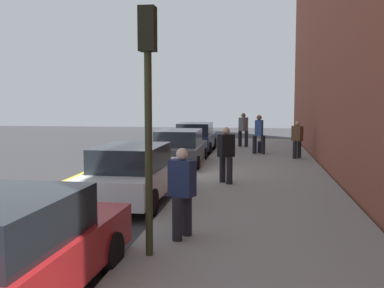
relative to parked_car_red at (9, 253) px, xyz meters
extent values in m
plane|color=#333335|center=(11.22, 0.06, -0.76)|extent=(56.00, 56.00, 0.00)
cube|color=gray|center=(11.22, -3.24, -0.68)|extent=(28.00, 4.60, 0.15)
cube|color=gold|center=(11.22, 3.26, -0.75)|extent=(28.00, 0.14, 0.01)
cube|color=white|center=(10.68, -0.64, -0.65)|extent=(6.99, 0.56, 0.22)
cylinder|color=black|center=(1.49, 0.80, -0.44)|extent=(0.65, 0.24, 0.64)
cylinder|color=black|center=(1.44, -0.88, -0.44)|extent=(0.65, 0.24, 0.64)
cube|color=maroon|center=(0.07, 0.00, -0.17)|extent=(4.58, 1.93, 0.64)
cube|color=black|center=(-0.16, 0.00, 0.45)|extent=(2.40, 1.67, 0.60)
cylinder|color=black|center=(7.97, 0.94, -0.44)|extent=(0.64, 0.23, 0.64)
cylinder|color=black|center=(7.94, -0.74, -0.44)|extent=(0.64, 0.23, 0.64)
cylinder|color=black|center=(5.03, 0.99, -0.44)|extent=(0.64, 0.23, 0.64)
cylinder|color=black|center=(5.00, -0.69, -0.44)|extent=(0.64, 0.23, 0.64)
cube|color=white|center=(6.48, 0.13, -0.17)|extent=(4.77, 1.88, 0.64)
cube|color=black|center=(6.25, 0.13, 0.45)|extent=(2.49, 1.64, 0.60)
cylinder|color=black|center=(14.19, 0.82, -0.44)|extent=(0.64, 0.23, 0.64)
cylinder|color=black|center=(14.22, -0.86, -0.44)|extent=(0.64, 0.23, 0.64)
cylinder|color=black|center=(11.35, 0.77, -0.44)|extent=(0.64, 0.23, 0.64)
cylinder|color=black|center=(11.38, -0.91, -0.44)|extent=(0.64, 0.23, 0.64)
cube|color=#383A3D|center=(12.79, -0.04, -0.17)|extent=(4.60, 1.88, 0.64)
cube|color=black|center=(12.56, -0.05, 0.45)|extent=(2.41, 1.64, 0.60)
cylinder|color=black|center=(19.66, 0.90, -0.44)|extent=(0.64, 0.22, 0.64)
cylinder|color=black|center=(19.67, -0.78, -0.44)|extent=(0.64, 0.22, 0.64)
cylinder|color=black|center=(16.90, 0.89, -0.44)|extent=(0.64, 0.22, 0.64)
cylinder|color=black|center=(16.91, -0.79, -0.44)|extent=(0.64, 0.22, 0.64)
cube|color=navy|center=(18.28, 0.06, -0.17)|extent=(4.46, 1.81, 0.64)
cube|color=black|center=(18.06, 0.06, 0.45)|extent=(2.32, 1.61, 0.60)
cylinder|color=black|center=(8.82, -2.06, -0.20)|extent=(0.19, 0.19, 0.81)
cylinder|color=black|center=(8.52, -2.29, -0.20)|extent=(0.19, 0.19, 0.81)
cube|color=black|center=(8.67, -2.17, 0.55)|extent=(0.52, 0.55, 0.69)
sphere|color=#D8AD8C|center=(8.67, -2.17, 1.00)|extent=(0.22, 0.22, 0.22)
cylinder|color=black|center=(2.74, -1.70, -0.22)|extent=(0.18, 0.18, 0.79)
cylinder|color=black|center=(3.09, -1.82, -0.22)|extent=(0.18, 0.18, 0.79)
cube|color=#1E284C|center=(2.91, -1.76, 0.51)|extent=(0.42, 0.52, 0.67)
sphere|color=beige|center=(2.91, -1.76, 0.96)|extent=(0.22, 0.22, 0.22)
cylinder|color=black|center=(19.95, -2.17, -0.18)|extent=(0.20, 0.20, 0.86)
cylinder|color=black|center=(19.75, -2.52, -0.18)|extent=(0.20, 0.20, 0.86)
cube|color=slate|center=(19.85, -2.35, 0.62)|extent=(0.58, 0.51, 0.73)
sphere|color=brown|center=(19.85, -2.35, 1.10)|extent=(0.24, 0.24, 0.24)
cylinder|color=black|center=(16.55, -3.38, -0.18)|extent=(0.20, 0.20, 0.86)
cylinder|color=black|center=(16.63, -2.99, -0.18)|extent=(0.20, 0.20, 0.86)
cube|color=#335193|center=(16.59, -3.18, 0.62)|extent=(0.55, 0.40, 0.73)
sphere|color=brown|center=(16.59, -3.18, 1.10)|extent=(0.24, 0.24, 0.24)
cylinder|color=black|center=(15.31, -4.94, -0.23)|extent=(0.18, 0.18, 0.76)
cylinder|color=black|center=(15.03, -4.73, -0.23)|extent=(0.18, 0.18, 0.76)
cube|color=brown|center=(15.17, -4.83, 0.48)|extent=(0.48, 0.52, 0.65)
sphere|color=tan|center=(15.17, -4.83, 0.91)|extent=(0.21, 0.21, 0.21)
cylinder|color=#2D2D19|center=(1.90, -1.38, 1.05)|extent=(0.12, 0.12, 3.31)
cube|color=black|center=(1.90, -1.38, 3.05)|extent=(0.26, 0.26, 0.70)
sphere|color=red|center=(2.05, -1.38, 3.26)|extent=(0.14, 0.14, 0.14)
sphere|color=orange|center=(2.05, -1.38, 3.04)|extent=(0.14, 0.14, 0.14)
sphere|color=green|center=(2.05, -1.38, 2.82)|extent=(0.14, 0.14, 0.14)
cube|color=#191E38|center=(17.05, -3.24, -0.33)|extent=(0.34, 0.22, 0.55)
cylinder|color=#4C4C4C|center=(17.05, -3.24, 0.12)|extent=(0.03, 0.03, 0.36)
camera|label=1|loc=(-5.32, -3.12, 1.94)|focal=43.18mm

